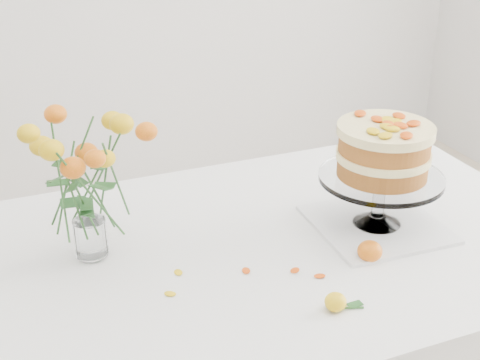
# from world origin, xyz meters

# --- Properties ---
(table) EXTENTS (1.43, 0.93, 0.76)m
(table) POSITION_xyz_m (0.00, 0.00, 0.67)
(table) COLOR #A57F60
(table) RESTS_ON ground
(napkin) EXTENTS (0.31, 0.31, 0.01)m
(napkin) POSITION_xyz_m (0.26, -0.04, 0.76)
(napkin) COLOR white
(napkin) RESTS_ON table
(cake_stand) EXTENTS (0.30, 0.30, 0.27)m
(cake_stand) POSITION_xyz_m (0.26, -0.04, 0.95)
(cake_stand) COLOR silver
(cake_stand) RESTS_ON napkin
(rose_vase) EXTENTS (0.32, 0.32, 0.37)m
(rose_vase) POSITION_xyz_m (-0.42, 0.09, 0.97)
(rose_vase) COLOR silver
(rose_vase) RESTS_ON table
(loose_rose_near) EXTENTS (0.08, 0.05, 0.04)m
(loose_rose_near) POSITION_xyz_m (-0.01, -0.30, 0.77)
(loose_rose_near) COLOR yellow
(loose_rose_near) RESTS_ON table
(loose_rose_far) EXTENTS (0.10, 0.06, 0.05)m
(loose_rose_far) POSITION_xyz_m (0.16, -0.16, 0.78)
(loose_rose_far) COLOR #BE6009
(loose_rose_far) RESTS_ON table
(stray_petal_a) EXTENTS (0.03, 0.02, 0.00)m
(stray_petal_a) POSITION_xyz_m (-0.12, -0.10, 0.76)
(stray_petal_a) COLOR yellow
(stray_petal_a) RESTS_ON table
(stray_petal_b) EXTENTS (0.03, 0.02, 0.00)m
(stray_petal_b) POSITION_xyz_m (-0.02, -0.14, 0.76)
(stray_petal_b) COLOR yellow
(stray_petal_b) RESTS_ON table
(stray_petal_c) EXTENTS (0.03, 0.02, 0.00)m
(stray_petal_c) POSITION_xyz_m (0.02, -0.18, 0.76)
(stray_petal_c) COLOR yellow
(stray_petal_c) RESTS_ON table
(stray_petal_d) EXTENTS (0.03, 0.02, 0.00)m
(stray_petal_d) POSITION_xyz_m (-0.26, -0.05, 0.76)
(stray_petal_d) COLOR yellow
(stray_petal_d) RESTS_ON table
(stray_petal_e) EXTENTS (0.03, 0.02, 0.00)m
(stray_petal_e) POSITION_xyz_m (-0.30, -0.12, 0.76)
(stray_petal_e) COLOR yellow
(stray_petal_e) RESTS_ON table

